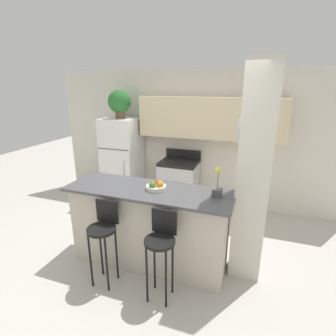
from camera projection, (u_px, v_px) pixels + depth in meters
name	position (u px, v px, depth m)	size (l,w,h in m)	color
ground_plane	(150.00, 261.00, 3.53)	(14.00, 14.00, 0.00)	beige
wall_back	(199.00, 131.00, 4.86)	(5.60, 0.38, 2.55)	silver
pillar_right	(253.00, 177.00, 2.97)	(0.38, 0.32, 2.55)	silver
counter_bar	(149.00, 227.00, 3.37)	(2.08, 0.69, 1.05)	beige
refrigerator	(123.00, 160.00, 5.23)	(0.66, 0.70, 1.66)	white
stove_range	(179.00, 184.00, 5.03)	(0.69, 0.59, 1.07)	silver
bar_stool_left	(103.00, 231.00, 2.99)	(0.33, 0.33, 1.02)	black
bar_stool_right	(161.00, 243.00, 2.77)	(0.33, 0.33, 1.02)	black
potted_plant_on_fridge	(119.00, 102.00, 4.89)	(0.43, 0.43, 0.52)	brown
orchid_vase	(217.00, 187.00, 2.96)	(0.11, 0.11, 0.36)	#4C4C51
fruit_bowl	(156.00, 186.00, 3.18)	(0.24, 0.24, 0.12)	silver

